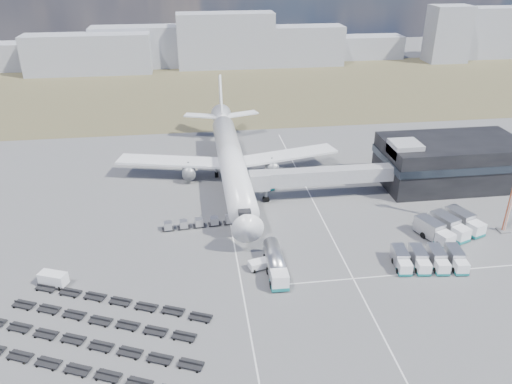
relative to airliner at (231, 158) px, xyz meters
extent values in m
plane|color=#565659|center=(0.00, -32.38, -5.29)|extent=(420.00, 420.00, 0.00)
cube|color=brown|center=(0.00, 77.62, -5.29)|extent=(420.00, 90.00, 0.01)
cube|color=silver|center=(-2.00, -27.38, -5.29)|extent=(0.25, 110.00, 0.01)
cube|color=silver|center=(16.00, -27.38, -5.29)|extent=(0.25, 110.00, 0.01)
cube|color=silver|center=(25.00, -40.38, -5.29)|extent=(40.00, 0.25, 0.01)
cube|color=black|center=(48.00, -8.38, -0.29)|extent=(30.00, 16.00, 10.00)
cube|color=#262D38|center=(48.00, -8.38, 0.91)|extent=(30.40, 16.40, 1.60)
cube|color=#939399|center=(36.00, -10.38, 4.21)|extent=(6.00, 6.00, 3.00)
cube|color=#939399|center=(18.10, -11.88, -0.19)|extent=(29.80, 3.00, 3.00)
cube|color=#939399|center=(4.70, -12.38, -0.19)|extent=(4.00, 3.60, 3.40)
cylinder|color=slate|center=(6.20, -11.88, -2.74)|extent=(0.70, 0.70, 5.10)
cylinder|color=black|center=(6.20, -11.88, -4.84)|extent=(1.40, 0.90, 1.40)
cylinder|color=white|center=(0.00, -2.38, 0.01)|extent=(5.60, 48.00, 5.60)
cone|color=white|center=(0.00, -28.88, 0.01)|extent=(5.60, 5.00, 5.60)
cone|color=white|center=(0.00, 25.62, 0.81)|extent=(5.60, 8.00, 5.60)
cube|color=black|center=(0.00, -26.88, 0.81)|extent=(2.20, 2.00, 0.80)
cube|color=white|center=(-13.00, 2.62, -1.19)|extent=(25.59, 11.38, 0.50)
cube|color=white|center=(13.00, 2.62, -1.19)|extent=(25.59, 11.38, 0.50)
cylinder|color=slate|center=(-9.50, 0.62, -2.89)|extent=(3.00, 5.00, 3.00)
cylinder|color=slate|center=(9.50, 0.62, -2.89)|extent=(3.00, 5.00, 3.00)
cube|color=white|center=(-5.50, 27.62, 1.21)|extent=(9.49, 5.63, 0.35)
cube|color=white|center=(5.50, 27.62, 1.21)|extent=(9.49, 5.63, 0.35)
cube|color=white|center=(0.00, 28.62, 6.51)|extent=(0.50, 9.06, 11.45)
cylinder|color=slate|center=(0.00, -23.38, -4.04)|extent=(0.50, 0.50, 2.50)
cylinder|color=slate|center=(-3.20, 1.62, -4.04)|extent=(0.60, 0.60, 2.50)
cylinder|color=slate|center=(3.20, 1.62, -4.04)|extent=(0.60, 0.60, 2.50)
cylinder|color=black|center=(0.00, -23.38, -4.79)|extent=(0.50, 1.20, 1.20)
cube|color=#9799A4|center=(-48.10, 111.01, 2.59)|extent=(50.34, 12.00, 15.77)
cube|color=#9799A4|center=(-23.50, 120.45, 3.22)|extent=(49.44, 12.00, 17.03)
cube|color=#9799A4|center=(8.49, 115.10, 5.96)|extent=(40.76, 12.00, 22.51)
cube|color=#9799A4|center=(32.09, 115.09, 2.98)|extent=(54.78, 12.00, 16.54)
cube|color=#9799A4|center=(71.22, 125.42, -0.26)|extent=(39.70, 12.00, 10.06)
cube|color=#9799A4|center=(107.51, 113.22, 6.79)|extent=(17.23, 12.00, 24.16)
cube|color=#9799A4|center=(124.36, 119.55, 5.91)|extent=(39.74, 12.00, 22.41)
cube|color=white|center=(3.77, -41.17, -3.67)|extent=(2.74, 2.74, 2.57)
cube|color=#136C6D|center=(3.77, -41.17, -4.68)|extent=(2.85, 2.85, 0.56)
cylinder|color=#B8B8BD|center=(3.88, -35.69, -3.17)|extent=(2.97, 8.44, 2.80)
cube|color=slate|center=(3.88, -35.69, -4.45)|extent=(2.85, 8.44, 0.39)
cylinder|color=black|center=(3.85, -37.37, -4.73)|extent=(2.93, 1.29, 1.23)
cube|color=white|center=(1.38, -35.56, -4.54)|extent=(3.72, 2.67, 1.50)
cube|color=white|center=(-31.22, -35.65, -4.14)|extent=(4.72, 3.42, 2.30)
cube|color=white|center=(6.80, -5.16, -3.83)|extent=(4.09, 5.90, 2.55)
cube|color=#136C6D|center=(6.80, -5.16, -4.88)|extent=(4.21, 6.02, 0.41)
cube|color=white|center=(24.56, -40.23, -4.12)|extent=(2.30, 2.22, 1.99)
cube|color=#136C6D|center=(24.56, -40.23, -4.88)|extent=(2.40, 2.32, 0.41)
cube|color=#B8B8BD|center=(24.93, -37.09, -3.76)|extent=(2.65, 4.39, 2.35)
cube|color=white|center=(27.61, -40.60, -4.12)|extent=(2.30, 2.22, 1.99)
cube|color=#136C6D|center=(27.61, -40.60, -4.88)|extent=(2.40, 2.32, 0.41)
cube|color=#B8B8BD|center=(27.98, -37.46, -3.76)|extent=(2.65, 4.39, 2.35)
cube|color=white|center=(30.66, -40.96, -4.12)|extent=(2.30, 2.22, 1.99)
cube|color=#136C6D|center=(30.66, -40.96, -4.88)|extent=(2.40, 2.32, 0.41)
cube|color=#B8B8BD|center=(31.03, -37.82, -3.76)|extent=(2.65, 4.39, 2.35)
cube|color=white|center=(33.71, -41.33, -4.12)|extent=(2.30, 2.22, 1.99)
cube|color=#136C6D|center=(33.71, -41.33, -4.88)|extent=(2.40, 2.32, 0.41)
cube|color=#B8B8BD|center=(34.09, -38.19, -3.76)|extent=(2.65, 4.39, 2.35)
cube|color=white|center=(34.91, -33.36, -3.82)|extent=(3.29, 3.22, 2.49)
cube|color=#136C6D|center=(34.91, -33.36, -4.78)|extent=(3.44, 3.37, 0.51)
cube|color=#B8B8BD|center=(33.57, -29.63, -3.37)|extent=(4.32, 5.82, 2.94)
cube|color=white|center=(38.53, -32.05, -3.82)|extent=(3.29, 3.22, 2.49)
cube|color=#136C6D|center=(38.53, -32.05, -4.78)|extent=(3.44, 3.37, 0.51)
cube|color=#B8B8BD|center=(37.19, -28.33, -3.37)|extent=(4.32, 5.82, 2.94)
cube|color=white|center=(42.15, -30.75, -3.82)|extent=(3.29, 3.22, 2.49)
cube|color=#136C6D|center=(42.15, -30.75, -4.78)|extent=(3.44, 3.37, 0.51)
cube|color=#B8B8BD|center=(40.81, -27.02, -3.37)|extent=(4.32, 5.82, 2.94)
cube|color=black|center=(-13.79, -21.05, -5.02)|extent=(2.48, 1.65, 0.16)
cube|color=#B8B8BD|center=(-13.79, -21.05, -4.24)|extent=(1.57, 1.57, 1.37)
cube|color=black|center=(-10.88, -20.81, -5.02)|extent=(2.48, 1.65, 0.16)
cube|color=#B8B8BD|center=(-10.88, -20.81, -4.24)|extent=(1.57, 1.57, 1.37)
cube|color=black|center=(-7.97, -20.58, -5.02)|extent=(2.48, 1.65, 0.16)
cube|color=#B8B8BD|center=(-7.97, -20.58, -4.24)|extent=(1.57, 1.57, 1.37)
cube|color=black|center=(-5.06, -20.34, -5.02)|extent=(2.48, 1.65, 0.16)
cube|color=#B8B8BD|center=(-5.06, -20.34, -4.24)|extent=(1.57, 1.57, 1.37)
cube|color=black|center=(-2.16, -20.11, -5.02)|extent=(2.48, 1.65, 0.16)
cube|color=#B8B8BD|center=(-2.16, -20.11, -4.24)|extent=(1.57, 1.57, 1.37)
cube|color=black|center=(0.75, -19.87, -5.02)|extent=(2.48, 1.65, 0.16)
cube|color=#B8B8BD|center=(0.75, -19.87, -4.24)|extent=(1.57, 1.57, 1.37)
cube|color=black|center=(-26.32, -53.54, -4.91)|extent=(31.99, 14.92, 0.77)
cube|color=black|center=(-24.55, -49.42, -4.91)|extent=(31.99, 14.92, 0.77)
cube|color=black|center=(-22.79, -45.31, -4.91)|extent=(28.07, 13.24, 0.77)
cube|color=black|center=(-21.02, -41.19, -4.91)|extent=(28.07, 13.24, 0.77)
cube|color=#565659|center=(48.40, -29.86, -5.14)|extent=(1.98, 1.98, 0.30)
camera|label=1|loc=(-8.38, -103.07, 43.02)|focal=35.00mm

